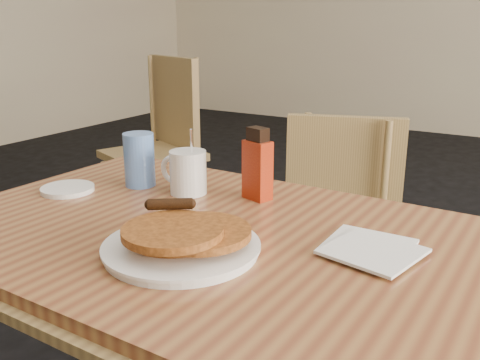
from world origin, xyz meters
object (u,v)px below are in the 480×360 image
(chair_wall_extra, at_px, (163,132))
(blue_tumbler, at_px, (139,160))
(chair_main_far, at_px, (331,225))
(coffee_mug, at_px, (187,171))
(main_table, at_px, (205,247))
(pancake_plate, at_px, (182,241))
(syrup_bottle, at_px, (257,166))

(chair_wall_extra, bearing_deg, blue_tumbler, -31.89)
(chair_main_far, relative_size, chair_wall_extra, 0.88)
(chair_wall_extra, distance_m, coffee_mug, 1.61)
(main_table, relative_size, chair_wall_extra, 1.25)
(chair_main_far, distance_m, chair_wall_extra, 1.39)
(chair_main_far, xyz_separation_m, pancake_plate, (0.03, -0.85, 0.26))
(chair_wall_extra, relative_size, pancake_plate, 3.31)
(coffee_mug, distance_m, blue_tumbler, 0.15)
(chair_wall_extra, xyz_separation_m, coffee_mug, (1.06, -1.19, 0.22))
(syrup_bottle, bearing_deg, pancake_plate, -66.94)
(main_table, height_order, chair_wall_extra, chair_wall_extra)
(main_table, height_order, syrup_bottle, syrup_bottle)
(chair_main_far, xyz_separation_m, chair_wall_extra, (-1.23, 0.64, 0.07))
(main_table, xyz_separation_m, syrup_bottle, (-0.00, 0.23, 0.12))
(chair_main_far, distance_m, coffee_mug, 0.65)
(main_table, bearing_deg, syrup_bottle, 90.37)
(blue_tumbler, bearing_deg, pancake_plate, -38.78)
(pancake_plate, xyz_separation_m, coffee_mug, (-0.21, 0.29, 0.03))
(chair_main_far, distance_m, blue_tumbler, 0.72)
(chair_wall_extra, xyz_separation_m, pancake_plate, (1.26, -1.49, 0.19))
(chair_main_far, bearing_deg, syrup_bottle, -109.20)
(chair_wall_extra, bearing_deg, coffee_mug, -27.50)
(syrup_bottle, distance_m, blue_tumbler, 0.32)
(chair_wall_extra, height_order, blue_tumbler, chair_wall_extra)
(pancake_plate, height_order, blue_tumbler, blue_tumbler)
(main_table, distance_m, syrup_bottle, 0.26)
(pancake_plate, xyz_separation_m, blue_tumbler, (-0.35, 0.28, 0.04))
(chair_wall_extra, bearing_deg, pancake_plate, -28.68)
(chair_main_far, distance_m, pancake_plate, 0.89)
(chair_main_far, bearing_deg, pancake_plate, -106.59)
(chair_main_far, xyz_separation_m, blue_tumbler, (-0.32, -0.56, 0.31))
(pancake_plate, distance_m, syrup_bottle, 0.35)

